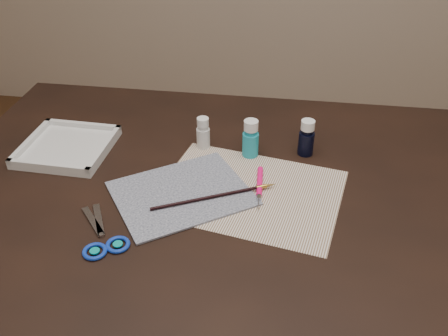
# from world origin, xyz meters

# --- Properties ---
(table) EXTENTS (1.30, 0.90, 0.75)m
(table) POSITION_xyz_m (0.00, 0.00, 0.38)
(table) COLOR black
(table) RESTS_ON ground
(paper) EXTENTS (0.43, 0.36, 0.00)m
(paper) POSITION_xyz_m (0.06, -0.01, 0.75)
(paper) COLOR silver
(paper) RESTS_ON table
(canvas) EXTENTS (0.35, 0.34, 0.00)m
(canvas) POSITION_xyz_m (-0.09, -0.04, 0.75)
(canvas) COLOR black
(canvas) RESTS_ON paper
(paint_bottle_white) EXTENTS (0.04, 0.04, 0.08)m
(paint_bottle_white) POSITION_xyz_m (-0.07, 0.16, 0.79)
(paint_bottle_white) COLOR silver
(paint_bottle_white) RESTS_ON table
(paint_bottle_cyan) EXTENTS (0.05, 0.05, 0.09)m
(paint_bottle_cyan) POSITION_xyz_m (0.04, 0.14, 0.80)
(paint_bottle_cyan) COLOR #1D9DB3
(paint_bottle_cyan) RESTS_ON table
(paint_bottle_navy) EXTENTS (0.04, 0.04, 0.09)m
(paint_bottle_navy) POSITION_xyz_m (0.17, 0.16, 0.80)
(paint_bottle_navy) COLOR black
(paint_bottle_navy) RESTS_ON table
(paintbrush) EXTENTS (0.25, 0.13, 0.01)m
(paintbrush) POSITION_xyz_m (-0.01, -0.05, 0.76)
(paintbrush) COLOR black
(paintbrush) RESTS_ON canvas
(craft_knife) EXTENTS (0.02, 0.15, 0.01)m
(craft_knife) POSITION_xyz_m (0.08, -0.00, 0.76)
(craft_knife) COLOR #FF0D71
(craft_knife) RESTS_ON paper
(scissors) EXTENTS (0.19, 0.20, 0.01)m
(scissors) POSITION_xyz_m (-0.23, -0.18, 0.75)
(scissors) COLOR silver
(scissors) RESTS_ON table
(palette_tray) EXTENTS (0.21, 0.21, 0.02)m
(palette_tray) POSITION_xyz_m (-0.40, 0.09, 0.76)
(palette_tray) COLOR silver
(palette_tray) RESTS_ON table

